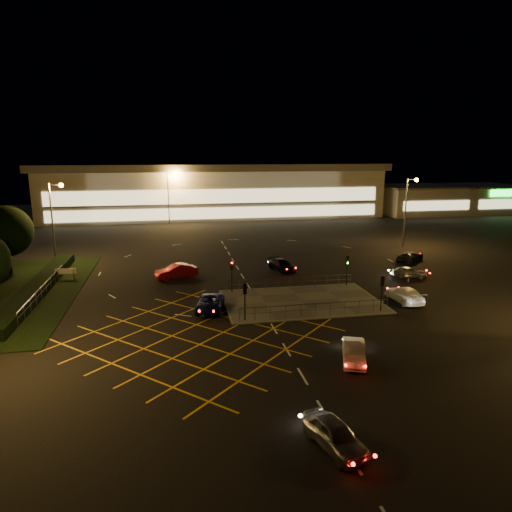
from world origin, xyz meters
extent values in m
plane|color=black|center=(0.00, 0.00, 0.00)|extent=(180.00, 180.00, 0.00)
cube|color=#4C4944|center=(2.00, -2.00, 0.06)|extent=(14.00, 9.00, 0.12)
cube|color=black|center=(-23.00, 6.00, 0.50)|extent=(2.00, 26.00, 1.00)
cube|color=beige|center=(0.00, 62.00, 5.00)|extent=(70.00, 25.00, 10.00)
cube|color=slate|center=(0.00, 62.00, 10.20)|extent=(72.00, 26.50, 0.60)
cube|color=#FFEAA5|center=(0.00, 49.45, 5.00)|extent=(66.00, 0.20, 3.00)
cube|color=#FFEAA5|center=(0.00, 49.45, 1.80)|extent=(66.00, 0.20, 2.20)
cube|color=beige|center=(46.00, 54.00, 3.00)|extent=(18.00, 14.00, 6.00)
cube|color=slate|center=(46.00, 54.00, 6.15)|extent=(18.80, 14.80, 0.40)
cube|color=#FFEAA5|center=(46.00, 46.95, 2.60)|extent=(15.30, 0.20, 2.00)
cube|color=beige|center=(62.00, 54.00, 3.00)|extent=(14.00, 14.00, 6.00)
cube|color=slate|center=(62.00, 54.00, 6.15)|extent=(14.80, 14.80, 0.40)
cube|color=#FFEAA5|center=(62.00, 46.95, 2.60)|extent=(11.90, 0.20, 2.00)
cube|color=#19E533|center=(62.00, 46.85, 5.00)|extent=(7.00, 0.30, 1.40)
cylinder|color=slate|center=(-24.00, 18.00, 5.00)|extent=(0.20, 0.20, 10.00)
cylinder|color=slate|center=(-23.30, 18.00, 9.80)|extent=(1.40, 0.12, 0.12)
sphere|color=orange|center=(-22.60, 18.00, 9.75)|extent=(0.56, 0.56, 0.56)
cylinder|color=slate|center=(24.00, 20.00, 5.00)|extent=(0.20, 0.20, 10.00)
cylinder|color=slate|center=(24.70, 20.00, 9.80)|extent=(1.40, 0.12, 0.12)
sphere|color=orange|center=(25.40, 20.00, 9.75)|extent=(0.56, 0.56, 0.56)
cylinder|color=slate|center=(-10.00, 48.00, 5.00)|extent=(0.20, 0.20, 10.00)
cylinder|color=slate|center=(-9.30, 48.00, 9.80)|extent=(1.40, 0.12, 0.12)
sphere|color=orange|center=(-8.60, 48.00, 9.75)|extent=(0.56, 0.56, 0.56)
cylinder|color=slate|center=(30.00, 50.00, 5.00)|extent=(0.20, 0.20, 10.00)
cylinder|color=slate|center=(30.70, 50.00, 9.80)|extent=(1.40, 0.12, 0.12)
sphere|color=orange|center=(31.40, 50.00, 9.75)|extent=(0.56, 0.56, 0.56)
cylinder|color=black|center=(-4.00, -6.00, 1.62)|extent=(0.10, 0.10, 3.00)
cube|color=black|center=(-4.00, -6.00, 2.82)|extent=(0.28, 0.18, 0.90)
sphere|color=#19FF33|center=(-4.00, -5.87, 2.82)|extent=(0.16, 0.16, 0.16)
cylinder|color=black|center=(8.00, -6.00, 1.62)|extent=(0.10, 0.10, 3.00)
cube|color=black|center=(8.00, -6.00, 2.82)|extent=(0.28, 0.18, 0.90)
sphere|color=#19FF33|center=(8.00, -5.87, 2.82)|extent=(0.16, 0.16, 0.16)
cylinder|color=black|center=(-4.00, 2.00, 1.62)|extent=(0.10, 0.10, 3.00)
cube|color=black|center=(-4.00, 2.00, 2.82)|extent=(0.28, 0.18, 0.90)
sphere|color=#FF0C0C|center=(-4.00, 1.87, 2.82)|extent=(0.16, 0.16, 0.16)
cylinder|color=black|center=(8.00, 2.00, 1.62)|extent=(0.10, 0.10, 3.00)
cube|color=black|center=(8.00, 2.00, 2.82)|extent=(0.28, 0.18, 0.90)
sphere|color=#19FF33|center=(8.00, 1.87, 2.82)|extent=(0.16, 0.16, 0.16)
cylinder|color=black|center=(-28.00, 14.00, 1.44)|extent=(0.36, 0.36, 2.88)
sphere|color=black|center=(-28.00, 14.00, 4.96)|extent=(5.76, 5.76, 5.76)
imported|color=#B1B2B8|center=(-2.49, -23.03, 0.67)|extent=(2.62, 4.23, 1.34)
imported|color=white|center=(1.93, -14.62, 0.66)|extent=(2.65, 4.22, 1.31)
imported|color=#0D1652|center=(-6.62, -2.84, 0.65)|extent=(3.16, 5.07, 1.31)
imported|color=black|center=(2.97, 9.66, 0.64)|extent=(3.05, 4.78, 1.29)
imported|color=#9EA1A5|center=(16.14, 3.98, 0.64)|extent=(4.01, 2.35, 1.28)
imported|color=maroon|center=(-9.35, 8.53, 0.77)|extent=(4.97, 3.06, 1.55)
imported|color=black|center=(20.19, 11.10, 0.65)|extent=(4.93, 4.73, 1.30)
imported|color=white|center=(11.50, -3.64, 0.69)|extent=(2.14, 4.84, 1.38)
camera|label=1|loc=(-9.67, -41.07, 13.63)|focal=32.00mm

